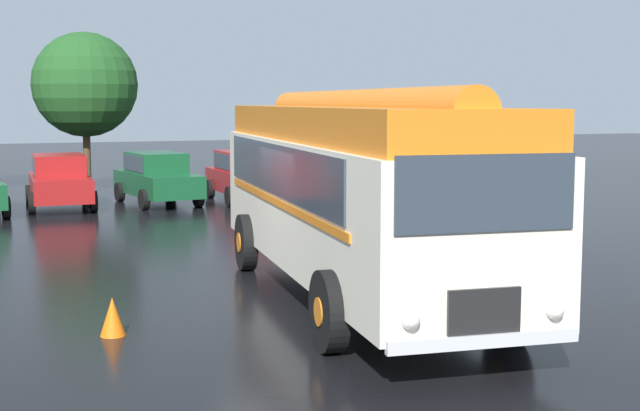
{
  "coord_description": "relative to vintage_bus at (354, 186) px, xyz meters",
  "views": [
    {
      "loc": [
        -5.22,
        -13.88,
        3.3
      ],
      "look_at": [
        0.85,
        1.14,
        1.4
      ],
      "focal_mm": 50.0,
      "sensor_mm": 36.0,
      "label": 1
    }
  ],
  "objects": [
    {
      "name": "car_mid_right",
      "position": [
        -0.23,
        14.95,
        -1.05
      ],
      "size": [
        2.33,
        4.37,
        1.66
      ],
      "color": "#144C28",
      "rests_on": "ground"
    },
    {
      "name": "tree_centre",
      "position": [
        -1.81,
        19.72,
        1.99
      ],
      "size": [
        3.78,
        3.78,
        5.79
      ],
      "color": "#4C3823",
      "rests_on": "ground"
    },
    {
      "name": "traffic_cone",
      "position": [
        -4.18,
        -1.0,
        -1.62
      ],
      "size": [
        0.36,
        0.36,
        0.55
      ],
      "primitive_type": "cone",
      "color": "orange",
      "rests_on": "ground"
    },
    {
      "name": "vintage_bus",
      "position": [
        0.0,
        0.0,
        0.0
      ],
      "size": [
        3.7,
        10.32,
        3.49
      ],
      "color": "silver",
      "rests_on": "ground"
    },
    {
      "name": "car_mid_left",
      "position": [
        -3.26,
        14.98,
        -1.05
      ],
      "size": [
        2.08,
        4.26,
        1.66
      ],
      "color": "maroon",
      "rests_on": "ground"
    },
    {
      "name": "car_far_right",
      "position": [
        2.65,
        14.73,
        -1.05
      ],
      "size": [
        2.03,
        4.23,
        1.66
      ],
      "color": "maroon",
      "rests_on": "ground"
    },
    {
      "name": "ground_plane",
      "position": [
        -0.85,
        0.38,
        -1.89
      ],
      "size": [
        120.0,
        120.0,
        0.0
      ],
      "primitive_type": "plane",
      "color": "black"
    }
  ]
}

